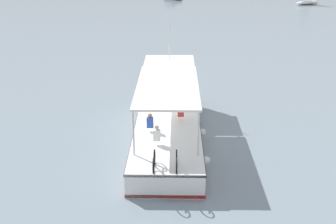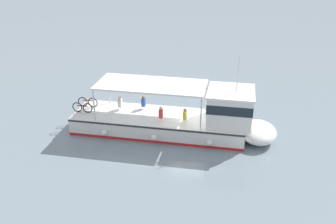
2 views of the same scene
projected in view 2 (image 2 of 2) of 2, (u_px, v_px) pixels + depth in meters
The scene contains 2 objects.
ground_plane at pixel (194, 133), 23.91m from camera, with size 400.00×400.00×0.00m, color gray.
ferry_main at pixel (184, 119), 23.43m from camera, with size 5.43×13.06×5.32m.
Camera 2 is at (20.26, 6.32, 11.23)m, focal length 40.14 mm.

